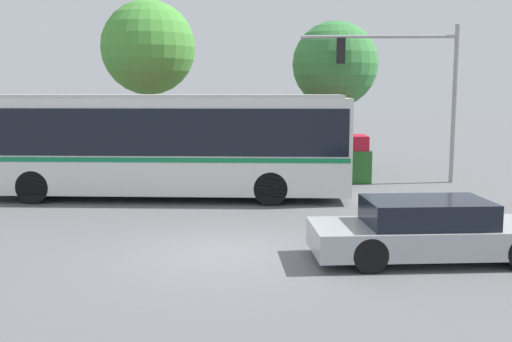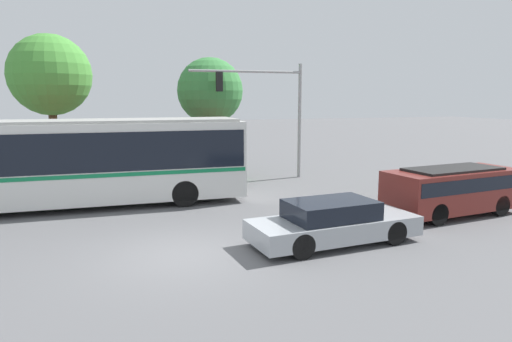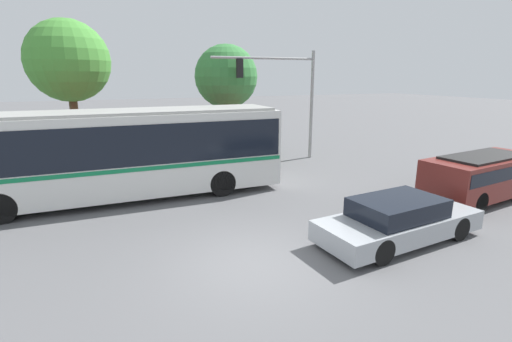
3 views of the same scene
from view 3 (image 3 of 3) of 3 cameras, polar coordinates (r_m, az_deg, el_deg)
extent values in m
plane|color=#5B5B5E|center=(9.26, -0.40, -14.06)|extent=(140.00, 140.00, 0.00)
cube|color=silver|center=(14.25, -19.41, 2.61)|extent=(11.32, 2.65, 2.89)
cube|color=black|center=(14.17, -19.57, 4.44)|extent=(11.10, 2.69, 1.39)
cube|color=#147A47|center=(14.32, -19.30, 1.25)|extent=(11.21, 2.68, 0.14)
cube|color=#959592|center=(14.04, -19.93, 8.59)|extent=(10.87, 2.44, 0.10)
cylinder|color=black|center=(13.82, -34.79, -4.69)|extent=(1.00, 0.31, 1.00)
cylinder|color=black|center=(15.91, -33.20, -2.22)|extent=(1.00, 0.31, 1.00)
cylinder|color=black|center=(14.01, -5.25, -1.86)|extent=(1.00, 0.31, 1.00)
cylinder|color=black|center=(16.07, -7.61, 0.21)|extent=(1.00, 0.31, 1.00)
cube|color=#9EA3A8|center=(10.98, 21.17, -7.74)|extent=(4.94, 2.20, 0.54)
cube|color=black|center=(10.71, 21.00, -5.28)|extent=(2.53, 1.77, 0.50)
cylinder|color=black|center=(12.57, 22.92, -5.70)|extent=(0.69, 0.28, 0.67)
cylinder|color=black|center=(11.74, 28.82, -7.78)|extent=(0.69, 0.28, 0.67)
cylinder|color=black|center=(10.55, 12.68, -8.68)|extent=(0.69, 0.28, 0.67)
cylinder|color=black|center=(9.55, 18.88, -11.70)|extent=(0.69, 0.28, 0.67)
cube|color=maroon|center=(15.78, 31.47, -0.60)|extent=(5.04, 2.42, 1.36)
cube|color=black|center=(15.72, 31.61, 0.45)|extent=(4.85, 2.43, 0.46)
cube|color=black|center=(15.63, 31.81, 1.95)|extent=(3.55, 1.88, 0.08)
cylinder|color=black|center=(17.52, 31.31, -1.09)|extent=(0.75, 0.34, 0.72)
cylinder|color=black|center=(15.09, 25.86, -2.63)|extent=(0.75, 0.34, 0.72)
cylinder|color=black|center=(14.31, 31.11, -4.17)|extent=(0.75, 0.34, 0.72)
cylinder|color=gray|center=(20.53, 8.58, 9.92)|extent=(0.18, 0.18, 5.71)
cylinder|color=gray|center=(19.18, 1.39, 17.02)|extent=(5.59, 0.12, 0.12)
cube|color=black|center=(18.65, -2.54, 15.54)|extent=(0.30, 0.22, 0.90)
cylinder|color=red|center=(18.77, -2.68, 16.45)|extent=(0.18, 0.02, 0.18)
cylinder|color=yellow|center=(18.76, -2.67, 15.54)|extent=(0.18, 0.02, 0.18)
cylinder|color=green|center=(18.76, -2.66, 14.62)|extent=(0.18, 0.02, 0.18)
cube|color=#286028|center=(18.18, -14.89, 1.82)|extent=(10.54, 1.51, 1.19)
cube|color=#B7192D|center=(18.01, -15.06, 4.49)|extent=(10.33, 1.44, 0.52)
cylinder|color=brown|center=(20.82, -25.98, 5.94)|extent=(0.40, 0.40, 3.72)
sphere|color=#479338|center=(20.67, -27.01, 14.91)|extent=(3.91, 3.91, 3.91)
cylinder|color=brown|center=(20.83, -4.46, 6.59)|extent=(0.37, 0.37, 3.17)
sphere|color=#387F3D|center=(20.64, -4.62, 14.33)|extent=(3.39, 3.39, 3.39)
camera|label=1|loc=(6.34, 112.64, -15.20)|focal=42.23mm
camera|label=2|loc=(4.19, 135.55, -15.64)|focal=32.11mm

